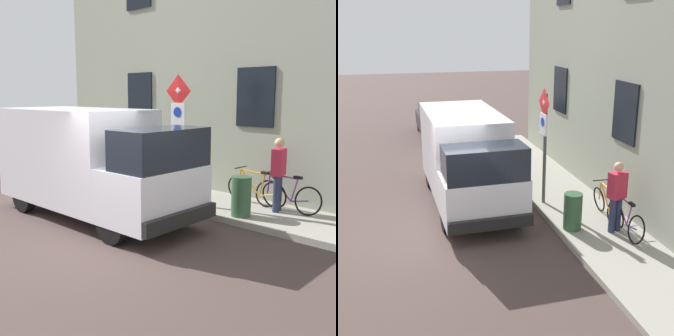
{
  "view_description": "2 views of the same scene",
  "coord_description": "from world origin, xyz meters",
  "views": [
    {
      "loc": [
        -4.76,
        -5.96,
        2.85
      ],
      "look_at": [
        2.69,
        1.2,
        1.04
      ],
      "focal_mm": 45.49,
      "sensor_mm": 36.0,
      "label": 1
    },
    {
      "loc": [
        -1.03,
        -9.77,
        4.79
      ],
      "look_at": [
        1.82,
        0.9,
        1.27
      ],
      "focal_mm": 47.51,
      "sensor_mm": 36.0,
      "label": 2
    }
  ],
  "objects": [
    {
      "name": "ground_plane",
      "position": [
        0.0,
        0.0,
        0.0
      ],
      "size": [
        80.0,
        80.0,
        0.0
      ],
      "primitive_type": "plane",
      "color": "#473834"
    },
    {
      "name": "sidewalk_slab",
      "position": [
        3.67,
        0.0,
        0.07
      ],
      "size": [
        1.98,
        17.78,
        0.14
      ],
      "primitive_type": "cube",
      "color": "gray",
      "rests_on": "ground_plane"
    },
    {
      "name": "building_facade",
      "position": [
        5.01,
        0.0,
        4.31
      ],
      "size": [
        0.75,
        15.78,
        8.62
      ],
      "color": "gray",
      "rests_on": "ground_plane"
    },
    {
      "name": "sign_post_stacked",
      "position": [
        2.89,
        1.03,
        2.19
      ],
      "size": [
        0.15,
        0.56,
        3.04
      ],
      "color": "#474C47",
      "rests_on": "sidewalk_slab"
    },
    {
      "name": "delivery_van",
      "position": [
        0.98,
        2.0,
        1.33
      ],
      "size": [
        2.1,
        5.37,
        2.5
      ],
      "rotation": [
        0.0,
        0.0,
        4.73
      ],
      "color": "silver",
      "rests_on": "ground_plane"
    },
    {
      "name": "parked_hatchback",
      "position": [
        1.13,
        10.29,
        0.73
      ],
      "size": [
        1.77,
        4.01,
        1.38
      ],
      "rotation": [
        0.0,
        0.0,
        1.58
      ],
      "color": "black",
      "rests_on": "ground_plane"
    },
    {
      "name": "bicycle_purple",
      "position": [
        4.11,
        -1.28,
        0.51
      ],
      "size": [
        0.46,
        1.71,
        0.89
      ],
      "rotation": [
        0.0,
        0.0,
        1.55
      ],
      "color": "black",
      "rests_on": "sidewalk_slab"
    },
    {
      "name": "bicycle_orange",
      "position": [
        4.11,
        -0.43,
        0.51
      ],
      "size": [
        0.46,
        1.71,
        0.89
      ],
      "rotation": [
        0.0,
        0.0,
        1.53
      ],
      "color": "black",
      "rests_on": "sidewalk_slab"
    },
    {
      "name": "pedestrian",
      "position": [
        3.94,
        -1.13,
        1.07
      ],
      "size": [
        0.45,
        0.35,
        1.72
      ],
      "rotation": [
        0.0,
        0.0,
        4.97
      ],
      "color": "#262B47",
      "rests_on": "sidewalk_slab"
    },
    {
      "name": "litter_bin",
      "position": [
        3.03,
        -0.74,
        0.59
      ],
      "size": [
        0.44,
        0.44,
        0.9
      ],
      "primitive_type": "cylinder",
      "color": "#2D5133",
      "rests_on": "sidewalk_slab"
    }
  ]
}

